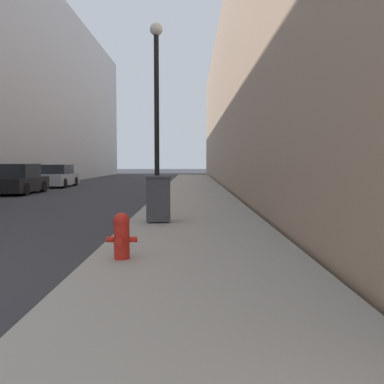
{
  "coord_description": "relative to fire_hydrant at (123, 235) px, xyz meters",
  "views": [
    {
      "loc": [
        5.86,
        -4.47,
        1.67
      ],
      "look_at": [
        5.77,
        17.53,
        0.13
      ],
      "focal_mm": 40.0,
      "sensor_mm": 36.0,
      "label": 1
    }
  ],
  "objects": [
    {
      "name": "sidewalk_right",
      "position": [
        1.23,
        15.79,
        -0.46
      ],
      "size": [
        3.58,
        60.0,
        0.14
      ],
      "color": "#9E998E",
      "rests_on": "ground"
    },
    {
      "name": "building_right_stone",
      "position": [
        9.12,
        23.79,
        5.55
      ],
      "size": [
        12.0,
        60.0,
        12.15
      ],
      "color": "#9E7F66",
      "rests_on": "ground"
    },
    {
      "name": "fire_hydrant",
      "position": [
        0.0,
        0.0,
        0.0
      ],
      "size": [
        0.49,
        0.37,
        0.74
      ],
      "color": "red",
      "rests_on": "sidewalk_right"
    },
    {
      "name": "trash_bin",
      "position": [
        0.25,
        4.22,
        0.22
      ],
      "size": [
        0.59,
        0.68,
        1.17
      ],
      "color": "#3D3D42",
      "rests_on": "sidewalk_right"
    },
    {
      "name": "lamppost",
      "position": [
        0.02,
        6.61,
        2.87
      ],
      "size": [
        0.39,
        0.39,
        5.75
      ],
      "color": "black",
      "rests_on": "sidewalk_right"
    },
    {
      "name": "parked_sedan_near",
      "position": [
        -8.02,
        15.8,
        0.19
      ],
      "size": [
        1.89,
        4.28,
        1.58
      ],
      "color": "black",
      "rests_on": "ground"
    },
    {
      "name": "parked_sedan_far",
      "position": [
        -7.89,
        22.0,
        0.16
      ],
      "size": [
        1.8,
        4.32,
        1.51
      ],
      "color": "#A3A8B2",
      "rests_on": "ground"
    }
  ]
}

